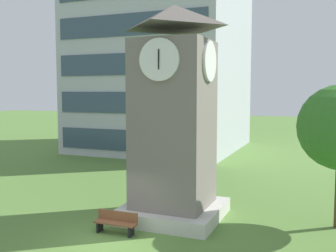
% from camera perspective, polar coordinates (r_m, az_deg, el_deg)
% --- Properties ---
extents(ground_plane, '(160.00, 160.00, 0.00)m').
position_cam_1_polar(ground_plane, '(15.67, -9.21, -16.47)').
color(ground_plane, '#567F38').
extents(office_building, '(14.70, 15.19, 19.20)m').
position_cam_1_polar(office_building, '(39.67, -0.60, 10.69)').
color(office_building, '#B7BCC6').
rests_on(office_building, ground).
extents(clock_tower, '(4.25, 4.25, 9.51)m').
position_cam_1_polar(clock_tower, '(17.39, 0.86, 0.07)').
color(clock_tower, slate).
rests_on(clock_tower, ground).
extents(park_bench, '(1.80, 0.50, 0.88)m').
position_cam_1_polar(park_bench, '(16.35, -7.63, -13.79)').
color(park_bench, brown).
rests_on(park_bench, ground).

